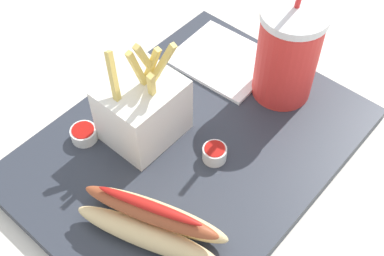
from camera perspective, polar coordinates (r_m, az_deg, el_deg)
The scene contains 8 objects.
ground_plane at distance 0.67m, azimuth 0.00°, elevation -3.25°, with size 2.40×2.40×0.02m, color silver.
food_tray at distance 0.65m, azimuth 0.00°, elevation -2.22°, with size 0.44×0.33×0.02m, color #2D333D.
soda_cup at distance 0.67m, azimuth 10.91°, elevation 8.38°, with size 0.09×0.09×0.24m.
fries_basket at distance 0.62m, azimuth -5.62°, elevation 2.11°, with size 0.10×0.08×0.16m.
hot_dog_1 at distance 0.56m, azimuth -4.68°, elevation -10.64°, with size 0.11×0.18×0.06m.
ketchup_cup_1 at distance 0.65m, azimuth -12.32°, elevation -0.62°, with size 0.03×0.03×0.02m.
ketchup_cup_2 at distance 0.62m, azimuth 2.53°, elevation -2.94°, with size 0.03×0.03×0.02m.
napkin_stack at distance 0.75m, azimuth 3.66°, elevation 7.83°, with size 0.12×0.14×0.01m, color white.
Camera 1 is at (-0.29, -0.26, 0.53)m, focal length 46.46 mm.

